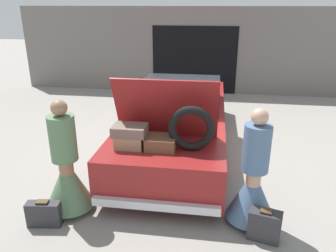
# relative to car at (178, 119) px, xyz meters

# --- Properties ---
(ground_plane) EXTENTS (40.00, 40.00, 0.00)m
(ground_plane) POSITION_rel_car_xyz_m (0.00, 0.00, -0.61)
(ground_plane) COLOR gray
(garage_wall_back) EXTENTS (12.00, 0.14, 2.80)m
(garage_wall_back) POSITION_rel_car_xyz_m (0.00, 4.66, 0.78)
(garage_wall_back) COLOR slate
(garage_wall_back) RESTS_ON ground_plane
(car) EXTENTS (1.93, 5.30, 1.86)m
(car) POSITION_rel_car_xyz_m (0.00, 0.00, 0.00)
(car) COLOR maroon
(car) RESTS_ON ground_plane
(person_left) EXTENTS (0.70, 0.70, 1.70)m
(person_left) POSITION_rel_car_xyz_m (-1.30, -2.51, -0.01)
(person_left) COLOR #997051
(person_left) RESTS_ON ground_plane
(person_right) EXTENTS (0.68, 0.68, 1.67)m
(person_right) POSITION_rel_car_xyz_m (1.30, -2.42, -0.02)
(person_right) COLOR tan
(person_right) RESTS_ON ground_plane
(suitcase_beside_left_person) EXTENTS (0.47, 0.22, 0.39)m
(suitcase_beside_left_person) POSITION_rel_car_xyz_m (-1.50, -2.92, -0.43)
(suitcase_beside_left_person) COLOR #2D2D33
(suitcase_beside_left_person) RESTS_ON ground_plane
(suitcase_beside_right_person) EXTENTS (0.45, 0.30, 0.44)m
(suitcase_beside_right_person) POSITION_rel_car_xyz_m (1.45, -2.77, -0.40)
(suitcase_beside_right_person) COLOR #2D2D33
(suitcase_beside_right_person) RESTS_ON ground_plane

